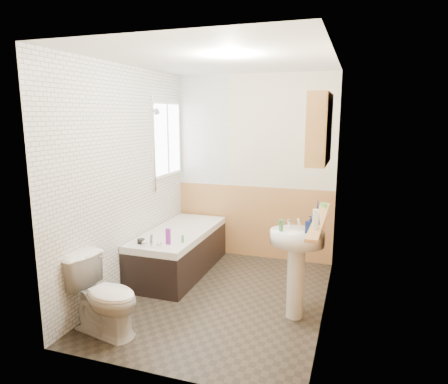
{
  "coord_description": "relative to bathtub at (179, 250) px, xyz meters",
  "views": [
    {
      "loc": [
        1.34,
        -3.84,
        1.97
      ],
      "look_at": [
        0.0,
        0.15,
        1.15
      ],
      "focal_mm": 32.0,
      "sensor_mm": 36.0,
      "label": 1
    }
  ],
  "objects": [
    {
      "name": "floor",
      "position": [
        0.73,
        -0.54,
        -0.29
      ],
      "size": [
        2.8,
        2.8,
        0.0
      ],
      "primitive_type": "plane",
      "color": "#2A241E",
      "rests_on": "ground"
    },
    {
      "name": "ceiling",
      "position": [
        0.73,
        -0.54,
        2.21
      ],
      "size": [
        2.8,
        2.8,
        0.0
      ],
      "primitive_type": "plane",
      "rotation": [
        3.14,
        0.0,
        0.0
      ],
      "color": "white",
      "rests_on": "ground"
    },
    {
      "name": "wall_back",
      "position": [
        0.73,
        0.87,
        0.96
      ],
      "size": [
        2.2,
        0.02,
        2.5
      ],
      "primitive_type": "cube",
      "color": "beige",
      "rests_on": "ground"
    },
    {
      "name": "wall_front",
      "position": [
        0.73,
        -1.95,
        0.96
      ],
      "size": [
        2.2,
        0.02,
        2.5
      ],
      "primitive_type": "cube",
      "color": "beige",
      "rests_on": "ground"
    },
    {
      "name": "wall_left",
      "position": [
        -0.38,
        -0.54,
        0.96
      ],
      "size": [
        0.02,
        2.8,
        2.5
      ],
      "primitive_type": "cube",
      "color": "beige",
      "rests_on": "ground"
    },
    {
      "name": "wall_right",
      "position": [
        1.84,
        -0.54,
        0.96
      ],
      "size": [
        0.02,
        2.8,
        2.5
      ],
      "primitive_type": "cube",
      "color": "beige",
      "rests_on": "ground"
    },
    {
      "name": "wainscot_right",
      "position": [
        1.82,
        -0.54,
        0.21
      ],
      "size": [
        0.01,
        2.8,
        1.0
      ],
      "primitive_type": "cube",
      "color": "tan",
      "rests_on": "wall_right"
    },
    {
      "name": "wainscot_front",
      "position": [
        0.73,
        -1.93,
        0.21
      ],
      "size": [
        2.2,
        0.01,
        1.0
      ],
      "primitive_type": "cube",
      "color": "tan",
      "rests_on": "wall_front"
    },
    {
      "name": "wainscot_back",
      "position": [
        0.73,
        0.85,
        0.21
      ],
      "size": [
        2.2,
        0.01,
        1.0
      ],
      "primitive_type": "cube",
      "color": "tan",
      "rests_on": "wall_back"
    },
    {
      "name": "tile_cladding_left",
      "position": [
        -0.36,
        -0.54,
        0.96
      ],
      "size": [
        0.01,
        2.8,
        2.5
      ],
      "primitive_type": "cube",
      "color": "white",
      "rests_on": "wall_left"
    },
    {
      "name": "tile_return_back",
      "position": [
        0.0,
        0.84,
        1.46
      ],
      "size": [
        0.75,
        0.01,
        1.5
      ],
      "primitive_type": "cube",
      "color": "white",
      "rests_on": "wall_back"
    },
    {
      "name": "window",
      "position": [
        -0.33,
        0.41,
        1.36
      ],
      "size": [
        0.03,
        0.79,
        0.99
      ],
      "color": "white",
      "rests_on": "wall_left"
    },
    {
      "name": "bathtub",
      "position": [
        0.0,
        0.0,
        0.0
      ],
      "size": [
        0.7,
        1.6,
        0.69
      ],
      "color": "black",
      "rests_on": "floor"
    },
    {
      "name": "shower_riser",
      "position": [
        -0.31,
        0.02,
        1.42
      ],
      "size": [
        0.1,
        0.08,
        1.2
      ],
      "color": "silver",
      "rests_on": "wall_left"
    },
    {
      "name": "toilet",
      "position": [
        -0.03,
        -1.54,
        0.07
      ],
      "size": [
        0.79,
        0.55,
        0.71
      ],
      "primitive_type": "imported",
      "rotation": [
        0.0,
        0.0,
        1.35
      ],
      "color": "white",
      "rests_on": "floor"
    },
    {
      "name": "sink",
      "position": [
        1.57,
        -0.7,
        0.34
      ],
      "size": [
        0.52,
        0.42,
        1.0
      ],
      "rotation": [
        0.0,
        0.0,
        -0.17
      ],
      "color": "white",
      "rests_on": "floor"
    },
    {
      "name": "pine_shelf",
      "position": [
        1.77,
        -0.7,
        0.73
      ],
      "size": [
        0.1,
        1.38,
        0.03
      ],
      "primitive_type": "cube",
      "color": "tan",
      "rests_on": "wall_right"
    },
    {
      "name": "medicine_cabinet",
      "position": [
        1.74,
        -0.79,
        1.56
      ],
      "size": [
        0.17,
        0.68,
        0.61
      ],
      "color": "tan",
      "rests_on": "wall_right"
    },
    {
      "name": "foam_can",
      "position": [
        1.77,
        -1.08,
        0.82
      ],
      "size": [
        0.06,
        0.06,
        0.17
      ],
      "primitive_type": "cylinder",
      "rotation": [
        0.0,
        0.0,
        0.18
      ],
      "color": "silver",
      "rests_on": "pine_shelf"
    },
    {
      "name": "green_bottle",
      "position": [
        1.77,
        -0.93,
        0.86
      ],
      "size": [
        0.06,
        0.06,
        0.24
      ],
      "primitive_type": "cone",
      "rotation": [
        0.0,
        0.0,
        -0.28
      ],
      "color": "navy",
      "rests_on": "pine_shelf"
    },
    {
      "name": "black_jar",
      "position": [
        1.77,
        -0.22,
        0.76
      ],
      "size": [
        0.07,
        0.07,
        0.04
      ],
      "primitive_type": "cylinder",
      "rotation": [
        0.0,
        0.0,
        -0.29
      ],
      "color": "#59C647",
      "rests_on": "pine_shelf"
    },
    {
      "name": "soap_bottle",
      "position": [
        1.7,
        -0.74,
        0.64
      ],
      "size": [
        0.14,
        0.19,
        0.08
      ],
      "primitive_type": "imported",
      "rotation": [
        0.0,
        0.0,
        -0.43
      ],
      "color": "navy",
      "rests_on": "sink"
    },
    {
      "name": "clear_bottle",
      "position": [
        1.42,
        -0.76,
        0.65
      ],
      "size": [
        0.04,
        0.04,
        0.11
      ],
      "primitive_type": "cylinder",
      "rotation": [
        0.0,
        0.0,
        0.13
      ],
      "color": "#388447",
      "rests_on": "sink"
    },
    {
      "name": "blue_gel",
      "position": [
        0.13,
        -0.55,
        0.35
      ],
      "size": [
        0.05,
        0.04,
        0.18
      ],
      "primitive_type": "cube",
      "rotation": [
        0.0,
        0.0,
        -0.15
      ],
      "color": "purple",
      "rests_on": "bathtub"
    },
    {
      "name": "cream_jar",
      "position": [
        -0.18,
        -0.62,
        0.29
      ],
      "size": [
        0.1,
        0.1,
        0.05
      ],
      "primitive_type": "cylinder",
      "rotation": [
        0.0,
        0.0,
        0.18
      ],
      "color": "black",
      "rests_on": "bathtub"
    },
    {
      "name": "orange_bottle",
      "position": [
        0.26,
        -0.45,
        0.31
      ],
      "size": [
        0.03,
        0.03,
        0.09
      ],
      "primitive_type": "cylinder",
      "rotation": [
        0.0,
        0.0,
        -0.13
      ],
      "color": "#388447",
      "rests_on": "bathtub"
    }
  ]
}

